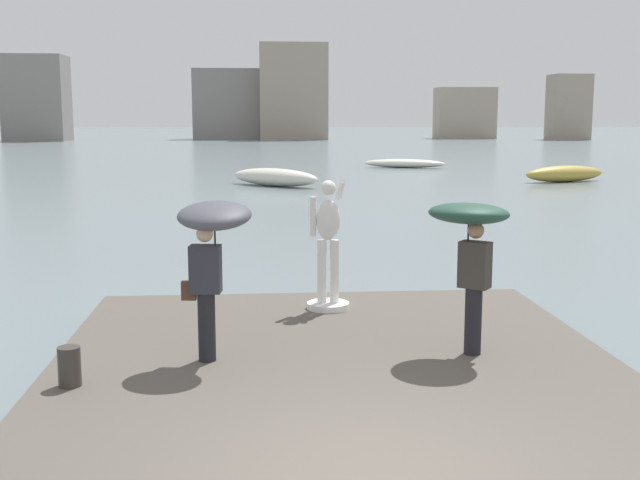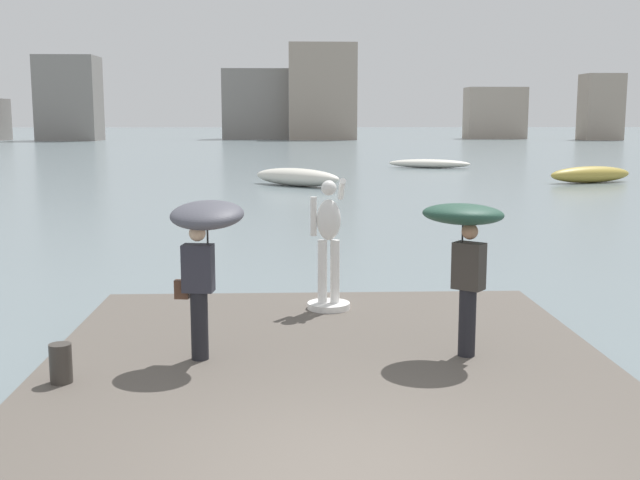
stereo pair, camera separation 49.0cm
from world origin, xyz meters
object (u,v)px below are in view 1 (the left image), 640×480
at_px(boat_near, 565,174).
at_px(onlooker_right, 470,233).
at_px(onlooker_left, 212,239).
at_px(boat_leftward, 404,163).
at_px(mooring_bollard, 69,367).
at_px(statue_white_figure, 328,251).
at_px(boat_far, 275,177).

bearing_deg(boat_near, onlooker_right, -113.76).
height_order(onlooker_left, boat_leftward, onlooker_left).
bearing_deg(boat_leftward, onlooker_left, -103.76).
distance_m(onlooker_left, mooring_bollard, 2.25).
distance_m(statue_white_figure, onlooker_right, 3.05).
distance_m(statue_white_figure, onlooker_left, 3.15).
bearing_deg(boat_near, statue_white_figure, -118.18).
xyz_separation_m(onlooker_left, boat_far, (1.47, 29.60, -1.52)).
bearing_deg(mooring_bollard, boat_far, 84.24).
bearing_deg(boat_near, boat_far, -175.12).
distance_m(boat_near, boat_leftward, 13.63).
bearing_deg(boat_far, statue_white_figure, -89.55).
relative_size(onlooker_right, boat_near, 0.40).
relative_size(statue_white_figure, boat_near, 0.42).
distance_m(statue_white_figure, boat_leftward, 41.36).
bearing_deg(onlooker_right, boat_leftward, 80.43).
bearing_deg(statue_white_figure, boat_leftward, 77.66).
bearing_deg(mooring_bollard, onlooker_left, 28.14).
distance_m(statue_white_figure, boat_near, 32.15).
relative_size(onlooker_left, boat_near, 0.41).
bearing_deg(mooring_bollard, boat_leftward, 74.54).
distance_m(onlooker_left, onlooker_right, 3.29).
relative_size(boat_near, boat_far, 1.04).
relative_size(onlooker_right, boat_leftward, 0.36).
height_order(statue_white_figure, onlooker_left, statue_white_figure).
xyz_separation_m(onlooker_left, boat_near, (16.87, 30.91, -1.53)).
height_order(statue_white_figure, boat_leftward, statue_white_figure).
height_order(boat_far, boat_leftward, boat_far).
height_order(boat_near, boat_leftward, boat_near).
bearing_deg(boat_far, onlooker_right, -86.48).
xyz_separation_m(onlooker_left, mooring_bollard, (-1.60, -0.85, -1.33)).
xyz_separation_m(statue_white_figure, boat_far, (-0.21, 27.01, -0.89)).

